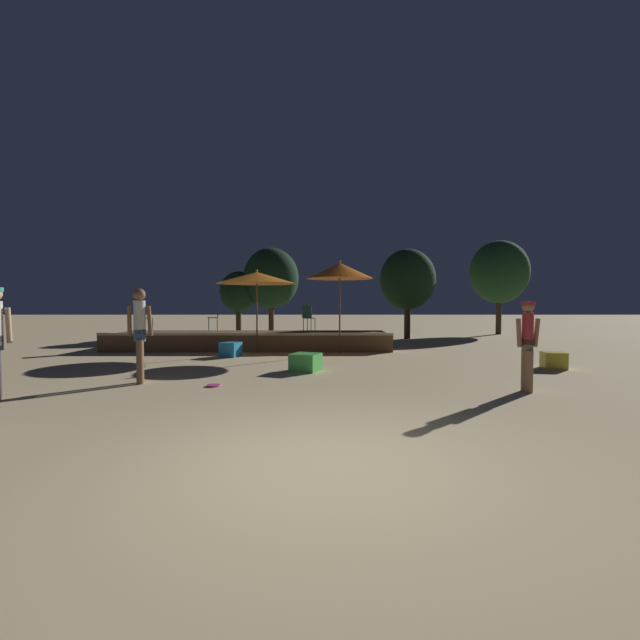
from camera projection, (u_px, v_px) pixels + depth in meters
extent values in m
plane|color=#D1B784|center=(321.00, 466.00, 4.12)|extent=(120.00, 120.00, 0.00)
cube|color=brown|center=(252.00, 340.00, 15.23)|extent=(9.63, 2.75, 0.55)
cube|color=#CCB793|center=(245.00, 334.00, 13.89)|extent=(9.63, 0.12, 0.08)
cylinder|color=brown|center=(257.00, 318.00, 13.74)|extent=(0.05, 0.05, 2.23)
cone|color=orange|center=(256.00, 278.00, 13.69)|extent=(2.56, 2.56, 0.37)
sphere|color=orange|center=(256.00, 271.00, 13.68)|extent=(0.08, 0.08, 0.08)
cylinder|color=brown|center=(339.00, 316.00, 13.49)|extent=(0.05, 0.05, 2.37)
cone|color=orange|center=(339.00, 271.00, 13.44)|extent=(2.11, 2.11, 0.50)
sphere|color=orange|center=(339.00, 262.00, 13.43)|extent=(0.08, 0.08, 0.08)
cube|color=#2D9EDB|center=(230.00, 349.00, 12.80)|extent=(0.66, 0.66, 0.43)
cube|color=yellow|center=(553.00, 360.00, 10.41)|extent=(0.59, 0.59, 0.40)
cube|color=#4CC651|center=(305.00, 362.00, 10.03)|extent=(0.80, 0.80, 0.41)
cylinder|color=tan|center=(8.00, 325.00, 7.01)|extent=(0.13, 0.12, 0.59)
cylinder|color=brown|center=(140.00, 361.00, 8.53)|extent=(0.13, 0.13, 0.87)
cylinder|color=brown|center=(139.00, 362.00, 8.36)|extent=(0.13, 0.13, 0.87)
cylinder|color=#2D4C7F|center=(139.00, 335.00, 8.43)|extent=(0.22, 0.22, 0.24)
cylinder|color=beige|center=(139.00, 317.00, 8.41)|extent=(0.22, 0.22, 0.67)
cylinder|color=brown|center=(129.00, 321.00, 8.36)|extent=(0.10, 0.10, 0.59)
cylinder|color=brown|center=(149.00, 321.00, 8.48)|extent=(0.14, 0.11, 0.60)
sphere|color=brown|center=(139.00, 295.00, 8.40)|extent=(0.24, 0.24, 0.24)
cylinder|color=#997051|center=(529.00, 372.00, 7.55)|extent=(0.13, 0.13, 0.75)
cylinder|color=#997051|center=(524.00, 370.00, 7.71)|extent=(0.13, 0.13, 0.75)
cylinder|color=#72664C|center=(527.00, 346.00, 7.62)|extent=(0.19, 0.19, 0.24)
cylinder|color=#B22D33|center=(527.00, 329.00, 7.60)|extent=(0.19, 0.19, 0.57)
cylinder|color=#997051|center=(536.00, 333.00, 7.61)|extent=(0.13, 0.08, 0.51)
cylinder|color=#997051|center=(519.00, 333.00, 7.61)|extent=(0.11, 0.08, 0.51)
sphere|color=#997051|center=(528.00, 307.00, 7.59)|extent=(0.20, 0.20, 0.20)
cylinder|color=#B22D33|center=(528.00, 303.00, 7.59)|extent=(0.22, 0.22, 0.07)
cylinder|color=#1E4C47|center=(209.00, 324.00, 15.61)|extent=(0.02, 0.02, 0.45)
cylinder|color=#1E4C47|center=(208.00, 324.00, 15.32)|extent=(0.02, 0.02, 0.45)
cylinder|color=#1E4C47|center=(217.00, 324.00, 15.68)|extent=(0.02, 0.02, 0.45)
cylinder|color=#1E4C47|center=(217.00, 324.00, 15.39)|extent=(0.02, 0.02, 0.45)
cylinder|color=#1E4C47|center=(213.00, 318.00, 15.49)|extent=(0.40, 0.40, 0.02)
cube|color=#1E4C47|center=(217.00, 311.00, 15.52)|extent=(0.11, 0.36, 0.45)
cylinder|color=#2D3338|center=(152.00, 325.00, 14.85)|extent=(0.02, 0.02, 0.45)
cylinder|color=#2D3338|center=(149.00, 324.00, 15.08)|extent=(0.02, 0.02, 0.45)
cylinder|color=#2D3338|center=(143.00, 325.00, 14.66)|extent=(0.02, 0.02, 0.45)
cylinder|color=#2D3338|center=(140.00, 325.00, 14.88)|extent=(0.02, 0.02, 0.45)
cylinder|color=#2D3338|center=(146.00, 318.00, 14.86)|extent=(0.40, 0.40, 0.02)
cube|color=#2D3338|center=(141.00, 312.00, 14.74)|extent=(0.26, 0.29, 0.45)
cylinder|color=#1E4C47|center=(315.00, 324.00, 14.97)|extent=(0.02, 0.02, 0.45)
cylinder|color=#1E4C47|center=(307.00, 324.00, 15.10)|extent=(0.02, 0.02, 0.45)
cylinder|color=#1E4C47|center=(311.00, 325.00, 14.70)|extent=(0.02, 0.02, 0.45)
cylinder|color=#1E4C47|center=(303.00, 325.00, 14.83)|extent=(0.02, 0.02, 0.45)
cylinder|color=#1E4C47|center=(309.00, 318.00, 14.90)|extent=(0.40, 0.40, 0.02)
cube|color=#1E4C47|center=(307.00, 312.00, 14.73)|extent=(0.34, 0.19, 0.45)
cylinder|color=#E54C99|center=(213.00, 385.00, 8.14)|extent=(0.26, 0.26, 0.03)
cylinder|color=#3D2B1C|center=(498.00, 316.00, 22.35)|extent=(0.28, 0.28, 1.91)
ellipsoid|color=#1E4223|center=(499.00, 272.00, 22.26)|extent=(2.97, 2.97, 3.26)
cylinder|color=#3D2B1C|center=(407.00, 322.00, 19.34)|extent=(0.28, 0.28, 1.56)
ellipsoid|color=black|center=(407.00, 279.00, 19.27)|extent=(2.50, 2.50, 2.75)
cylinder|color=#3D2B1C|center=(238.00, 321.00, 22.35)|extent=(0.28, 0.28, 1.34)
ellipsoid|color=black|center=(238.00, 292.00, 22.30)|extent=(1.94, 1.94, 2.13)
cylinder|color=#3D2B1C|center=(271.00, 319.00, 22.38)|extent=(0.28, 0.28, 1.63)
ellipsoid|color=black|center=(271.00, 278.00, 22.30)|extent=(2.87, 2.87, 3.16)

